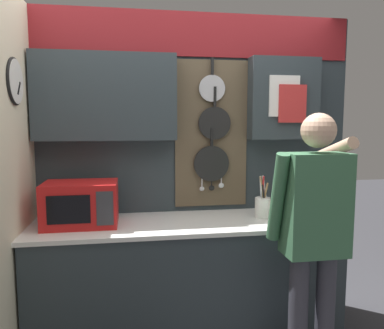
{
  "coord_description": "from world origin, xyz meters",
  "views": [
    {
      "loc": [
        -0.39,
        -2.65,
        1.65
      ],
      "look_at": [
        0.07,
        0.22,
        1.31
      ],
      "focal_mm": 35.0,
      "sensor_mm": 36.0,
      "label": 1
    }
  ],
  "objects_px": {
    "microwave": "(81,204)",
    "knife_block": "(285,204)",
    "utensil_crock": "(263,206)",
    "person": "(314,225)"
  },
  "relations": [
    {
      "from": "microwave",
      "to": "knife_block",
      "type": "distance_m",
      "value": 1.52
    },
    {
      "from": "microwave",
      "to": "utensil_crock",
      "type": "relative_size",
      "value": 1.57
    },
    {
      "from": "utensil_crock",
      "to": "person",
      "type": "height_order",
      "value": "person"
    },
    {
      "from": "knife_block",
      "to": "utensil_crock",
      "type": "distance_m",
      "value": 0.18
    },
    {
      "from": "utensil_crock",
      "to": "person",
      "type": "xyz_separation_m",
      "value": [
        0.12,
        -0.58,
        0.0
      ]
    },
    {
      "from": "utensil_crock",
      "to": "knife_block",
      "type": "bearing_deg",
      "value": -0.43
    },
    {
      "from": "microwave",
      "to": "utensil_crock",
      "type": "distance_m",
      "value": 1.34
    },
    {
      "from": "knife_block",
      "to": "person",
      "type": "distance_m",
      "value": 0.58
    },
    {
      "from": "knife_block",
      "to": "microwave",
      "type": "bearing_deg",
      "value": -179.98
    },
    {
      "from": "microwave",
      "to": "person",
      "type": "height_order",
      "value": "person"
    }
  ]
}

